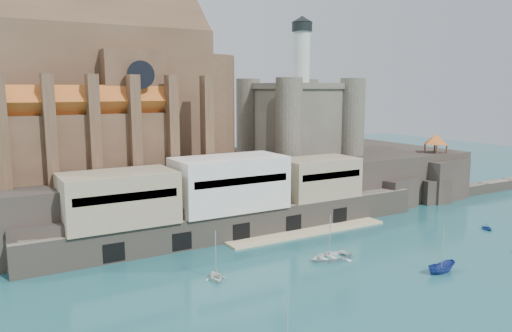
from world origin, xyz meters
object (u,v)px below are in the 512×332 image
object	(u,v)px
castle_keep	(299,115)
boat_2	(441,273)
church	(109,99)
pavilion	(436,140)

from	to	relation	value
castle_keep	boat_2	world-z (taller)	castle_keep
church	castle_keep	world-z (taller)	church
church	pavilion	world-z (taller)	church
castle_keep	boat_2	xyz separation A→B (m)	(-9.98, -46.72, -18.31)
pavilion	boat_2	xyz separation A→B (m)	(-35.90, -31.64, -12.73)
castle_keep	pavilion	distance (m)	30.50
boat_2	church	bearing A→B (deg)	33.92
church	castle_keep	xyz separation A→B (m)	(40.21, -0.78, -3.81)
pavilion	castle_keep	bearing A→B (deg)	149.82
church	castle_keep	distance (m)	40.39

